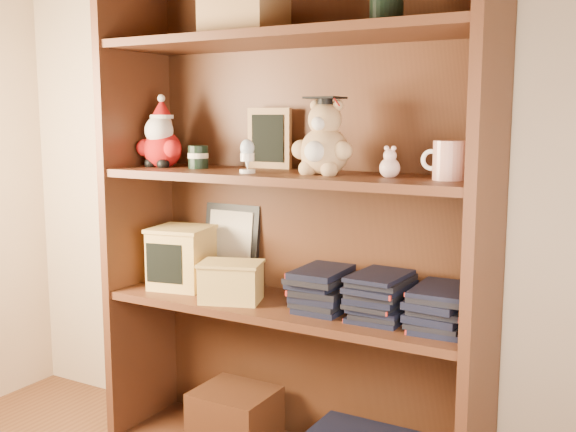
# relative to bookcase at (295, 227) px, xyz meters

# --- Properties ---
(bookcase) EXTENTS (1.20, 0.35, 1.60)m
(bookcase) POSITION_rel_bookcase_xyz_m (0.00, 0.00, 0.00)
(bookcase) COLOR #512A17
(bookcase) RESTS_ON ground
(shelf_lower) EXTENTS (1.14, 0.33, 0.02)m
(shelf_lower) POSITION_rel_bookcase_xyz_m (0.00, -0.05, -0.24)
(shelf_lower) COLOR #512A17
(shelf_lower) RESTS_ON ground
(shelf_upper) EXTENTS (1.14, 0.33, 0.02)m
(shelf_upper) POSITION_rel_bookcase_xyz_m (0.00, -0.05, 0.16)
(shelf_upper) COLOR #512A17
(shelf_upper) RESTS_ON ground
(santa_plush) EXTENTS (0.17, 0.12, 0.24)m
(santa_plush) POSITION_rel_bookcase_xyz_m (-0.47, -0.06, 0.26)
(santa_plush) COLOR #A50F0F
(santa_plush) RESTS_ON shelf_upper
(teachers_tin) EXTENTS (0.07, 0.07, 0.07)m
(teachers_tin) POSITION_rel_bookcase_xyz_m (-0.33, -0.05, 0.21)
(teachers_tin) COLOR black
(teachers_tin) RESTS_ON shelf_upper
(chalkboard_plaque) EXTENTS (0.15, 0.08, 0.19)m
(chalkboard_plaque) POSITION_rel_bookcase_xyz_m (-0.13, 0.06, 0.26)
(chalkboard_plaque) COLOR #9E7547
(chalkboard_plaque) RESTS_ON shelf_upper
(egg_cup) EXTENTS (0.05, 0.05, 0.10)m
(egg_cup) POSITION_rel_bookcase_xyz_m (-0.09, -0.13, 0.22)
(egg_cup) COLOR white
(egg_cup) RESTS_ON shelf_upper
(grad_teddy_bear) EXTENTS (0.19, 0.16, 0.23)m
(grad_teddy_bear) POSITION_rel_bookcase_xyz_m (0.12, -0.06, 0.26)
(grad_teddy_bear) COLOR tan
(grad_teddy_bear) RESTS_ON shelf_upper
(pink_figurine) EXTENTS (0.06, 0.06, 0.09)m
(pink_figurine) POSITION_rel_bookcase_xyz_m (0.32, -0.05, 0.20)
(pink_figurine) COLOR beige
(pink_figurine) RESTS_ON shelf_upper
(teacher_mug) EXTENTS (0.12, 0.08, 0.10)m
(teacher_mug) POSITION_rel_bookcase_xyz_m (0.48, -0.05, 0.22)
(teacher_mug) COLOR silver
(teacher_mug) RESTS_ON shelf_upper
(certificate_frame) EXTENTS (0.22, 0.06, 0.27)m
(certificate_frame) POSITION_rel_bookcase_xyz_m (-0.30, 0.09, -0.09)
(certificate_frame) COLOR black
(certificate_frame) RESTS_ON shelf_lower
(treats_box) EXTENTS (0.22, 0.22, 0.20)m
(treats_box) POSITION_rel_bookcase_xyz_m (-0.40, -0.05, -0.13)
(treats_box) COLOR #D6AE57
(treats_box) RESTS_ON shelf_lower
(pencils_box) EXTENTS (0.22, 0.19, 0.12)m
(pencils_box) POSITION_rel_bookcase_xyz_m (-0.16, -0.12, -0.17)
(pencils_box) COLOR #D6AE57
(pencils_box) RESTS_ON shelf_lower
(book_stack_left) EXTENTS (0.14, 0.20, 0.11)m
(book_stack_left) POSITION_rel_bookcase_xyz_m (0.12, -0.05, -0.17)
(book_stack_left) COLOR black
(book_stack_left) RESTS_ON shelf_lower
(book_stack_mid) EXTENTS (0.14, 0.20, 0.14)m
(book_stack_mid) POSITION_rel_bookcase_xyz_m (0.30, -0.05, -0.16)
(book_stack_mid) COLOR black
(book_stack_mid) RESTS_ON shelf_lower
(book_stack_right) EXTENTS (0.14, 0.20, 0.11)m
(book_stack_right) POSITION_rel_bookcase_xyz_m (0.47, -0.05, -0.17)
(book_stack_right) COLOR black
(book_stack_right) RESTS_ON shelf_lower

